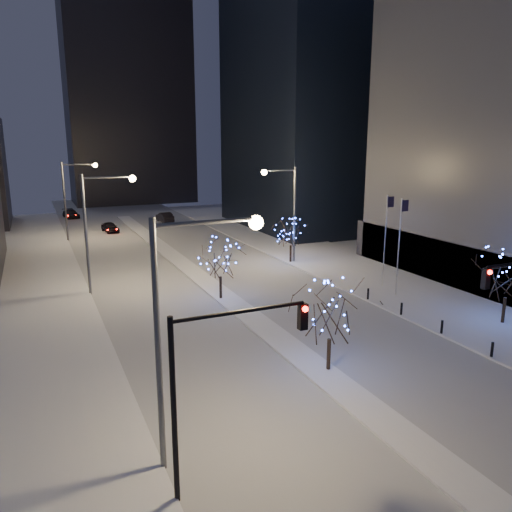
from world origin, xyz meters
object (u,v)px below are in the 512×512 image
street_lamp_w_mid (98,217)px  holiday_tree_plaza_far (291,232)px  holiday_tree_median_near (330,311)px  car_near (110,227)px  holiday_tree_median_far (220,260)px  car_far (71,214)px  traffic_signal_west (216,371)px  street_lamp_w_far (73,190)px  street_lamp_w_near (185,308)px  holiday_tree_plaza_near (508,277)px  car_mid (165,217)px  street_lamp_east (287,202)px

street_lamp_w_mid → holiday_tree_plaza_far: bearing=8.4°
holiday_tree_median_near → car_near: bearing=95.2°
street_lamp_w_mid → holiday_tree_median_far: bearing=-34.6°
car_far → holiday_tree_plaza_far: 46.67m
traffic_signal_west → holiday_tree_median_near: (8.94, 6.58, -1.22)m
street_lamp_w_far → street_lamp_w_near: bearing=-90.0°
holiday_tree_plaza_near → holiday_tree_plaza_far: bearing=103.0°
car_near → holiday_tree_plaza_near: (19.72, -48.57, 2.75)m
street_lamp_w_mid → holiday_tree_plaza_far: (19.48, 2.87, -3.21)m
car_near → holiday_tree_plaza_far: (14.62, -26.50, 2.59)m
street_lamp_w_near → car_near: (4.86, 54.37, -5.79)m
car_mid → holiday_tree_plaza_near: 55.27m
car_mid → car_far: 16.94m
street_lamp_east → street_lamp_w_mid: bearing=-171.0°
street_lamp_east → holiday_tree_plaza_far: bearing=-16.1°
street_lamp_w_mid → car_far: street_lamp_w_mid is taller
car_near → car_far: (-3.98, 16.22, -0.01)m
holiday_tree_median_near → street_lamp_east: bearing=67.8°
car_far → car_near: bearing=-86.1°
car_mid → holiday_tree_plaza_near: size_ratio=0.94×
car_mid → street_lamp_w_far: bearing=32.2°
street_lamp_w_mid → traffic_signal_west: 27.06m
traffic_signal_west → car_far: traffic_signal_west is taller
street_lamp_w_near → street_lamp_w_far: size_ratio=1.00×
car_mid → street_lamp_east: bearing=95.5°
street_lamp_w_mid → holiday_tree_median_far: (8.44, -5.82, -3.18)m
car_near → car_far: bearing=95.0°
street_lamp_east → car_far: bearing=113.1°
street_lamp_w_near → holiday_tree_plaza_near: size_ratio=1.96×
holiday_tree_median_far → traffic_signal_west: bearing=-110.5°
street_lamp_w_mid → holiday_tree_plaza_far: street_lamp_w_mid is taller
holiday_tree_median_far → holiday_tree_plaza_near: bearing=-39.6°
traffic_signal_west → car_far: bearing=89.7°
street_lamp_w_near → holiday_tree_plaza_near: bearing=13.3°
holiday_tree_median_far → car_near: bearing=95.8°
street_lamp_w_near → street_lamp_east: (19.02, 28.00, -0.05)m
street_lamp_w_far → car_near: size_ratio=2.41×
car_mid → street_lamp_w_mid: bearing=64.9°
car_near → holiday_tree_median_near: 50.08m
street_lamp_east → traffic_signal_west: (-18.52, -30.00, -1.69)m
traffic_signal_west → car_mid: bearing=77.6°
street_lamp_w_far → holiday_tree_plaza_near: (24.58, -44.20, -3.05)m
holiday_tree_median_far → holiday_tree_plaza_far: holiday_tree_median_far is taller
street_lamp_w_mid → holiday_tree_plaza_near: size_ratio=1.96×
holiday_tree_plaza_far → traffic_signal_west: bearing=-122.4°
holiday_tree_median_near → holiday_tree_plaza_far: holiday_tree_median_near is taller
holiday_tree_plaza_far → car_far: bearing=113.5°
street_lamp_w_near → traffic_signal_west: street_lamp_w_near is taller
street_lamp_east → car_near: street_lamp_east is taller
street_lamp_east → traffic_signal_west: bearing=-121.7°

